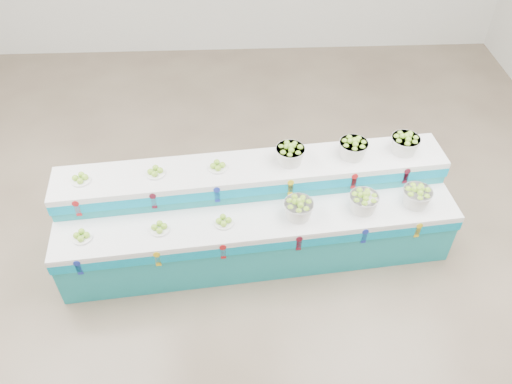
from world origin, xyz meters
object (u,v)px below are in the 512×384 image
basket_lower_left (299,208)px  plate_upper_mid (155,171)px  basket_upper_right (405,143)px  display_stand (256,215)px

basket_lower_left → plate_upper_mid: 1.57m
basket_lower_left → plate_upper_mid: (-1.50, 0.39, 0.23)m
basket_upper_right → basket_lower_left: bearing=-152.0°
display_stand → basket_upper_right: (1.67, 0.43, 0.62)m
plate_upper_mid → basket_upper_right: basket_upper_right is taller
display_stand → plate_upper_mid: bearing=165.6°
display_stand → basket_lower_left: 0.59m
plate_upper_mid → basket_upper_right: bearing=5.5°
display_stand → basket_upper_right: 1.84m
basket_lower_left → basket_upper_right: 1.43m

